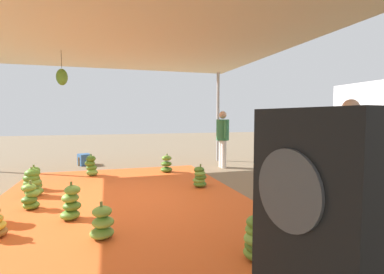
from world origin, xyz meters
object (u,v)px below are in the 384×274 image
object	(u,v)px
crate_1	(86,161)
banana_bunch_8	(34,179)
banana_bunch_10	(31,197)
banana_bunch_2	(258,239)
banana_bunch_6	(32,183)
worker_0	(349,150)
banana_bunch_4	(102,223)
banana_bunch_0	(71,203)
worker_1	(223,135)
banana_bunch_1	(200,178)
speaker_stack	(331,264)
banana_bunch_9	(91,166)
crate_0	(85,160)
banana_bunch_7	(166,165)

from	to	relation	value
crate_1	banana_bunch_8	bearing A→B (deg)	-14.90
banana_bunch_10	banana_bunch_2	bearing A→B (deg)	46.78
banana_bunch_6	worker_0	xyz separation A→B (m)	(2.60, 4.61, 0.75)
banana_bunch_4	banana_bunch_8	distance (m)	3.09
banana_bunch_0	worker_1	xyz separation A→B (m)	(-3.29, 3.71, 0.72)
banana_bunch_0	banana_bunch_10	distance (m)	0.93
banana_bunch_4	banana_bunch_1	bearing A→B (deg)	136.86
banana_bunch_10	speaker_stack	world-z (taller)	speaker_stack
banana_bunch_9	speaker_stack	bearing A→B (deg)	12.49
banana_bunch_9	banana_bunch_2	bearing A→B (deg)	20.39
banana_bunch_10	worker_1	xyz separation A→B (m)	(-2.63, 4.37, 0.75)
banana_bunch_6	banana_bunch_9	world-z (taller)	banana_bunch_9
speaker_stack	banana_bunch_8	bearing A→B (deg)	-154.99
worker_1	banana_bunch_9	bearing A→B (deg)	-87.57
banana_bunch_2	crate_0	size ratio (longest dim) A/B	1.31
banana_bunch_8	crate_1	size ratio (longest dim) A/B	1.25
banana_bunch_6	banana_bunch_8	distance (m)	0.51
banana_bunch_9	crate_1	size ratio (longest dim) A/B	1.35
banana_bunch_2	banana_bunch_6	bearing A→B (deg)	-139.76
banana_bunch_4	worker_0	world-z (taller)	worker_0
speaker_stack	crate_1	world-z (taller)	speaker_stack
worker_1	crate_0	size ratio (longest dim) A/B	4.21
banana_bunch_0	crate_0	bearing A→B (deg)	-178.19
banana_bunch_8	banana_bunch_0	bearing A→B (deg)	24.42
crate_1	banana_bunch_7	bearing A→B (deg)	48.24
worker_1	banana_bunch_10	bearing A→B (deg)	-58.99
speaker_stack	banana_bunch_4	bearing A→B (deg)	-155.72
banana_bunch_10	worker_0	world-z (taller)	worker_0
banana_bunch_4	crate_1	size ratio (longest dim) A/B	1.09
worker_0	crate_0	bearing A→B (deg)	-146.56
banana_bunch_7	worker_1	bearing A→B (deg)	98.35
banana_bunch_0	banana_bunch_4	size ratio (longest dim) A/B	1.23
banana_bunch_9	worker_1	bearing A→B (deg)	92.43
banana_bunch_4	banana_bunch_7	size ratio (longest dim) A/B	0.89
banana_bunch_9	crate_0	size ratio (longest dim) A/B	1.41
worker_0	crate_0	distance (m)	7.19
banana_bunch_2	worker_0	size ratio (longest dim) A/B	0.30
worker_1	speaker_stack	size ratio (longest dim) A/B	1.08
banana_bunch_7	banana_bunch_0	bearing A→B (deg)	-33.46
worker_1	crate_0	world-z (taller)	worker_1
banana_bunch_0	worker_1	size ratio (longest dim) A/B	0.33
worker_1	banana_bunch_6	bearing A→B (deg)	-68.34
banana_bunch_7	worker_0	distance (m)	4.59
crate_0	crate_1	bearing A→B (deg)	158.29
banana_bunch_1	banana_bunch_4	size ratio (longest dim) A/B	1.10
banana_bunch_2	banana_bunch_7	world-z (taller)	banana_bunch_2
banana_bunch_9	banana_bunch_8	bearing A→B (deg)	-41.82
banana_bunch_4	crate_0	bearing A→B (deg)	-174.06
banana_bunch_1	banana_bunch_7	xyz separation A→B (m)	(-1.79, -0.33, 0.00)
banana_bunch_6	speaker_stack	xyz separation A→B (m)	(4.71, 2.36, 0.51)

